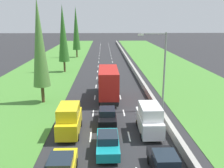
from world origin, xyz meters
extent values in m
plane|color=#28282B|center=(0.00, 60.00, 0.00)|extent=(300.00, 300.00, 0.00)
cube|color=#478433|center=(-12.65, 60.00, 0.02)|extent=(14.00, 140.00, 0.04)
cube|color=#478433|center=(14.35, 60.00, 0.02)|extent=(14.00, 140.00, 0.04)
cube|color=#9E9B93|center=(5.70, 60.00, 0.42)|extent=(0.44, 120.00, 0.85)
cube|color=white|center=(-1.75, 21.00, 0.01)|extent=(0.14, 2.00, 0.01)
cube|color=white|center=(-1.75, 27.00, 0.01)|extent=(0.14, 2.00, 0.01)
cube|color=white|center=(-1.75, 33.00, 0.01)|extent=(0.14, 2.00, 0.01)
cube|color=white|center=(-1.75, 39.00, 0.01)|extent=(0.14, 2.00, 0.01)
cube|color=white|center=(-1.75, 45.00, 0.01)|extent=(0.14, 2.00, 0.01)
cube|color=white|center=(-1.75, 51.00, 0.01)|extent=(0.14, 2.00, 0.01)
cube|color=white|center=(-1.75, 57.00, 0.01)|extent=(0.14, 2.00, 0.01)
cube|color=white|center=(-1.75, 63.00, 0.01)|extent=(0.14, 2.00, 0.01)
cube|color=white|center=(-1.75, 69.00, 0.01)|extent=(0.14, 2.00, 0.01)
cube|color=white|center=(-1.75, 75.00, 0.01)|extent=(0.14, 2.00, 0.01)
cube|color=white|center=(-1.75, 81.00, 0.01)|extent=(0.14, 2.00, 0.01)
cube|color=white|center=(-1.75, 87.00, 0.01)|extent=(0.14, 2.00, 0.01)
cube|color=white|center=(-1.75, 93.00, 0.01)|extent=(0.14, 2.00, 0.01)
cube|color=white|center=(-1.75, 99.00, 0.01)|extent=(0.14, 2.00, 0.01)
cube|color=white|center=(-1.75, 105.00, 0.01)|extent=(0.14, 2.00, 0.01)
cube|color=white|center=(-1.75, 111.00, 0.01)|extent=(0.14, 2.00, 0.01)
cube|color=white|center=(-1.75, 117.00, 0.01)|extent=(0.14, 2.00, 0.01)
cube|color=white|center=(1.75, 21.00, 0.01)|extent=(0.14, 2.00, 0.01)
cube|color=white|center=(1.75, 27.00, 0.01)|extent=(0.14, 2.00, 0.01)
cube|color=white|center=(1.75, 33.00, 0.01)|extent=(0.14, 2.00, 0.01)
cube|color=white|center=(1.75, 39.00, 0.01)|extent=(0.14, 2.00, 0.01)
cube|color=white|center=(1.75, 45.00, 0.01)|extent=(0.14, 2.00, 0.01)
cube|color=white|center=(1.75, 51.00, 0.01)|extent=(0.14, 2.00, 0.01)
cube|color=white|center=(1.75, 57.00, 0.01)|extent=(0.14, 2.00, 0.01)
cube|color=white|center=(1.75, 63.00, 0.01)|extent=(0.14, 2.00, 0.01)
cube|color=white|center=(1.75, 69.00, 0.01)|extent=(0.14, 2.00, 0.01)
cube|color=white|center=(1.75, 75.00, 0.01)|extent=(0.14, 2.00, 0.01)
cube|color=white|center=(1.75, 81.00, 0.01)|extent=(0.14, 2.00, 0.01)
cube|color=white|center=(1.75, 87.00, 0.01)|extent=(0.14, 2.00, 0.01)
cube|color=white|center=(1.75, 93.00, 0.01)|extent=(0.14, 2.00, 0.01)
cube|color=white|center=(1.75, 99.00, 0.01)|extent=(0.14, 2.00, 0.01)
cube|color=white|center=(1.75, 105.00, 0.01)|extent=(0.14, 2.00, 0.01)
cube|color=white|center=(1.75, 111.00, 0.01)|extent=(0.14, 2.00, 0.01)
cube|color=white|center=(1.75, 117.00, 0.01)|extent=(0.14, 2.00, 0.01)
cube|color=#19232D|center=(-3.39, 14.72, 1.34)|extent=(1.56, 1.90, 0.60)
cylinder|color=black|center=(-4.19, 16.27, 0.32)|extent=(0.22, 0.64, 0.64)
cylinder|color=black|center=(-2.59, 16.27, 0.32)|extent=(0.22, 0.64, 0.64)
cube|color=yellow|center=(-3.73, 21.87, 1.02)|extent=(1.90, 4.90, 1.40)
cube|color=yellow|center=(-3.73, 21.57, 2.27)|extent=(1.80, 3.10, 1.10)
cylinder|color=black|center=(-4.60, 23.39, 0.32)|extent=(0.22, 0.64, 0.64)
cylinder|color=black|center=(-2.86, 23.39, 0.32)|extent=(0.22, 0.64, 0.64)
cylinder|color=black|center=(-4.60, 20.35, 0.32)|extent=(0.22, 0.64, 0.64)
cylinder|color=black|center=(-2.86, 20.35, 0.32)|extent=(0.22, 0.64, 0.64)
cube|color=black|center=(3.56, 15.05, 0.68)|extent=(1.76, 4.50, 0.72)
cube|color=#19232D|center=(3.56, 14.90, 1.34)|extent=(1.56, 1.90, 0.60)
cylinder|color=black|center=(2.76, 16.44, 0.32)|extent=(0.22, 0.64, 0.64)
cylinder|color=black|center=(4.36, 16.44, 0.32)|extent=(0.22, 0.64, 0.64)
cube|color=white|center=(3.68, 21.76, 1.02)|extent=(1.90, 4.90, 1.40)
cube|color=white|center=(3.68, 21.46, 2.27)|extent=(1.80, 3.10, 1.10)
cylinder|color=black|center=(2.81, 23.28, 0.32)|extent=(0.22, 0.64, 0.64)
cylinder|color=black|center=(4.55, 23.28, 0.32)|extent=(0.22, 0.64, 0.64)
cylinder|color=black|center=(2.81, 20.24, 0.32)|extent=(0.22, 0.64, 0.64)
cylinder|color=black|center=(4.55, 20.24, 0.32)|extent=(0.22, 0.64, 0.64)
cube|color=teal|center=(-0.24, 18.33, 0.68)|extent=(1.76, 4.50, 0.72)
cube|color=#19232D|center=(-0.24, 18.18, 1.34)|extent=(1.56, 1.90, 0.60)
cylinder|color=black|center=(-1.04, 19.73, 0.32)|extent=(0.22, 0.64, 0.64)
cylinder|color=black|center=(0.56, 19.73, 0.32)|extent=(0.22, 0.64, 0.64)
cylinder|color=black|center=(-1.04, 16.94, 0.32)|extent=(0.22, 0.64, 0.64)
cylinder|color=black|center=(0.56, 16.94, 0.32)|extent=(0.22, 0.64, 0.64)
cube|color=black|center=(-0.19, 24.13, 0.68)|extent=(1.76, 4.50, 0.72)
cube|color=#19232D|center=(-0.19, 23.98, 1.34)|extent=(1.56, 1.90, 0.60)
cylinder|color=black|center=(-0.99, 25.52, 0.32)|extent=(0.22, 0.64, 0.64)
cylinder|color=black|center=(0.61, 25.52, 0.32)|extent=(0.22, 0.64, 0.64)
cylinder|color=black|center=(-0.99, 22.73, 0.32)|extent=(0.22, 0.64, 0.64)
cylinder|color=black|center=(0.61, 22.73, 0.32)|extent=(0.22, 0.64, 0.64)
cube|color=black|center=(0.09, 32.93, 0.60)|extent=(2.20, 9.40, 0.56)
cube|color=silver|center=(0.09, 36.53, 2.13)|extent=(2.40, 2.20, 2.50)
cube|color=#B21E19|center=(0.09, 31.83, 2.53)|extent=(2.44, 7.20, 3.30)
cylinder|color=black|center=(-1.03, 36.23, 0.32)|extent=(0.22, 0.64, 0.64)
cylinder|color=black|center=(1.21, 36.23, 0.32)|extent=(0.22, 0.64, 0.64)
cylinder|color=black|center=(-1.03, 30.75, 0.32)|extent=(0.22, 0.64, 0.64)
cylinder|color=black|center=(1.21, 30.75, 0.32)|extent=(0.22, 0.64, 0.64)
cylinder|color=black|center=(-1.03, 29.67, 0.32)|extent=(0.22, 0.64, 0.64)
cylinder|color=black|center=(1.21, 29.67, 0.32)|extent=(0.22, 0.64, 0.64)
cube|color=slate|center=(0.23, 41.83, 0.68)|extent=(1.76, 4.50, 0.72)
cube|color=#19232D|center=(0.23, 41.68, 1.34)|extent=(1.56, 1.90, 0.60)
cylinder|color=black|center=(-0.57, 43.23, 0.32)|extent=(0.22, 0.64, 0.64)
cylinder|color=black|center=(1.03, 43.23, 0.32)|extent=(0.22, 0.64, 0.64)
cylinder|color=black|center=(-0.57, 40.44, 0.32)|extent=(0.22, 0.64, 0.64)
cylinder|color=black|center=(1.03, 40.44, 0.32)|extent=(0.22, 0.64, 0.64)
cylinder|color=#4C3823|center=(-8.31, 31.15, 1.10)|extent=(0.40, 0.40, 2.20)
cone|color=#4C7F38|center=(-8.31, 31.15, 7.58)|extent=(2.12, 2.12, 10.75)
cylinder|color=#4C3823|center=(-8.45, 50.84, 1.10)|extent=(0.40, 0.40, 2.20)
cone|color=#2D6623|center=(-8.45, 50.84, 7.76)|extent=(2.13, 2.13, 11.11)
cylinder|color=#4C3823|center=(-8.04, 71.64, 1.10)|extent=(0.41, 0.41, 2.20)
cone|color=#2D6623|center=(-8.04, 71.64, 8.10)|extent=(2.15, 2.15, 11.80)
cylinder|color=gray|center=(6.36, 27.81, 4.50)|extent=(0.20, 0.20, 9.00)
cylinder|color=gray|center=(4.96, 27.81, 8.85)|extent=(2.80, 0.12, 0.12)
cube|color=silver|center=(3.56, 27.81, 8.75)|extent=(0.60, 0.28, 0.20)
camera|label=1|loc=(-0.54, 0.00, 10.29)|focal=40.43mm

